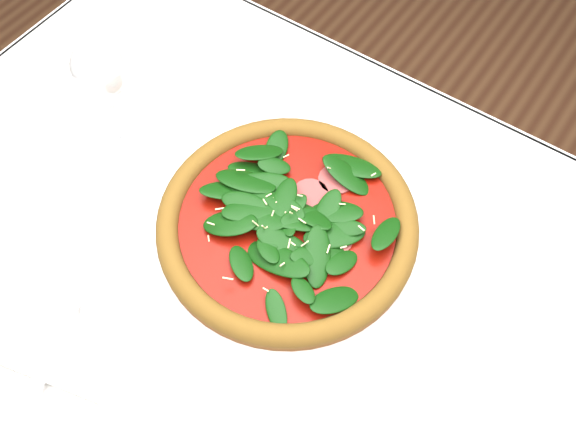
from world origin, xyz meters
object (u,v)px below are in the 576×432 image
Objects in this scene: wine_glass at (101,75)px; napkin at (55,351)px; plate at (287,230)px; pizza at (287,221)px.

wine_glass is 0.35m from napkin.
plate is at bearing 65.85° from napkin.
plate is 0.31m from wine_glass.
napkin is (-0.13, -0.29, -0.02)m from pizza.
napkin is (-0.13, -0.29, -0.00)m from plate.
pizza reaches higher than napkin.
wine_glass reaches higher than plate.
plate is 0.89× the size of pizza.
wine_glass is 1.14× the size of napkin.
pizza is (0.00, -0.00, 0.02)m from plate.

